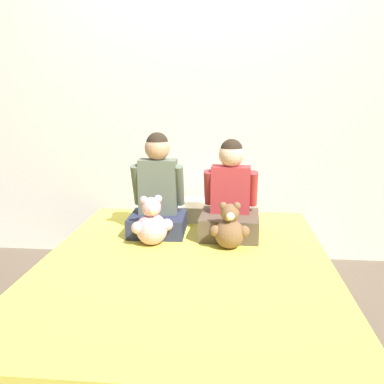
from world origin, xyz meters
The scene contains 8 objects.
ground_plane centered at (0.00, 0.00, 0.00)m, with size 14.00×14.00×0.00m, color brown.
wall_behind_bed centered at (0.00, 1.08, 1.25)m, with size 8.00×0.06×2.50m.
bed centered at (0.00, 0.00, 0.20)m, with size 1.52×1.90×0.40m.
child_on_left centered at (-0.22, 0.44, 0.64)m, with size 0.34×0.31×0.62m.
child_on_right centered at (0.23, 0.44, 0.61)m, with size 0.36×0.35×0.59m.
teddy_bear_held_by_left_child centered at (-0.22, 0.22, 0.52)m, with size 0.23×0.18×0.29m.
teddy_bear_held_by_right_child centered at (0.22, 0.20, 0.51)m, with size 0.22×0.17×0.27m.
pillow_at_headboard centered at (0.00, 0.76, 0.45)m, with size 0.45×0.31×0.11m.
Camera 1 is at (0.21, -1.96, 1.23)m, focal length 38.00 mm.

